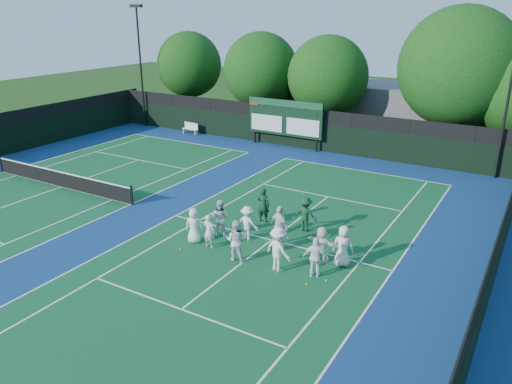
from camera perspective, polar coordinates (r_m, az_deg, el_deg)
The scene contains 33 objects.
ground at distance 21.67m, azimuth 0.50°, elevation -6.52°, with size 120.00×120.00×0.00m, color #1A3D10.
court_apron at distance 25.63m, azimuth -10.03°, elevation -2.47°, with size 34.00×32.00×0.01m, color navy.
near_court at distance 22.44m, azimuth 1.79°, elevation -5.51°, with size 11.05×23.85×0.01m.
left_court at distance 31.18m, azimuth -21.32°, elevation 0.57°, with size 11.05×23.85×0.01m.
back_fence at distance 37.28m, azimuth 4.97°, elevation 7.09°, with size 34.00×0.08×3.00m.
divider_fence_right at distance 19.63m, azimuth 25.67°, elevation -7.24°, with size 0.08×32.00×3.00m.
scoreboard at distance 37.18m, azimuth 3.31°, elevation 8.42°, with size 6.00×0.21×3.55m.
clubhouse at distance 43.09m, azimuth 14.61°, elevation 9.17°, with size 18.00×6.00×4.00m, color slate.
light_pole_left at distance 44.82m, azimuth -13.16°, elevation 15.26°, with size 1.20×0.30×10.12m.
tennis_net at distance 31.04m, azimuth -21.43°, elevation 1.40°, with size 11.30×0.10×1.10m.
bench at distance 41.95m, azimuth -7.46°, elevation 7.28°, with size 1.52×0.57×0.94m.
tree_a at distance 46.31m, azimuth -7.42°, elevation 14.05°, with size 5.75×5.75×7.97m.
tree_b at distance 42.20m, azimuth 0.78°, elevation 13.53°, with size 6.15×6.15×8.11m.
tree_c at distance 39.60m, azimuth 8.45°, elevation 12.73°, with size 6.18×6.18×8.01m.
tree_d at distance 36.94m, azimuth 22.45°, elevation 12.69°, with size 8.07×8.07×10.11m.
tennis_ball_0 at distance 21.84m, azimuth -8.62°, elevation -6.44°, with size 0.07×0.07×0.07m, color yellow.
tennis_ball_1 at distance 22.63m, azimuth 3.66°, elevation -5.25°, with size 0.07×0.07×0.07m, color yellow.
tennis_ball_2 at distance 19.12m, azimuth 5.83°, elevation -10.42°, with size 0.07×0.07×0.07m, color yellow.
tennis_ball_3 at distance 25.61m, azimuth -1.55°, elevation -2.10°, with size 0.07×0.07×0.07m, color yellow.
tennis_ball_4 at distance 24.70m, azimuth 1.87°, elevation -2.96°, with size 0.07×0.07×0.07m, color yellow.
tennis_ball_5 at distance 19.44m, azimuth 8.02°, elevation -9.97°, with size 0.07×0.07×0.07m, color yellow.
player_front_0 at distance 22.12m, azimuth -7.11°, elevation -3.82°, with size 0.78×0.51×1.60m, color white.
player_front_1 at distance 21.58m, azimuth -5.39°, elevation -4.47°, with size 0.56×0.37×1.53m, color silver.
player_front_2 at distance 20.42m, azimuth -2.31°, elevation -5.53°, with size 0.85×0.67×1.76m, color silver.
player_front_3 at distance 19.58m, azimuth 2.57°, elevation -6.58°, with size 1.19×0.69×1.85m, color white.
player_front_4 at distance 19.32m, azimuth 6.83°, elevation -7.43°, with size 0.96×0.40×1.65m, color white.
player_back_0 at distance 22.67m, azimuth -4.12°, elevation -2.93°, with size 0.83×0.65×1.72m, color silver.
player_back_1 at distance 22.21m, azimuth -1.01°, elevation -3.58°, with size 1.02×0.59×1.58m, color white.
player_back_2 at distance 21.64m, azimuth 2.72°, elevation -3.89°, with size 1.08×0.45×1.84m, color silver.
player_back_3 at distance 20.48m, azimuth 7.51°, elevation -5.96°, with size 1.43×0.46×1.54m, color white.
player_back_4 at distance 20.29m, azimuth 9.92°, elevation -6.10°, with size 0.84×0.54×1.71m, color silver.
coach_left at distance 24.02m, azimuth 0.84°, elevation -1.50°, with size 0.63×0.41×1.73m, color #0D321C.
coach_right at distance 23.16m, azimuth 5.67°, elevation -2.54°, with size 1.07×0.62×1.66m, color #103D1F.
Camera 1 is at (9.74, -16.74, 9.72)m, focal length 35.00 mm.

